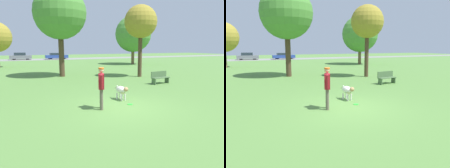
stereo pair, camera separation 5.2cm
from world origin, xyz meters
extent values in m
plane|color=#56843D|center=(0.00, 0.00, 0.00)|extent=(120.00, 120.00, 0.00)
cube|color=gray|center=(0.00, 36.82, 0.01)|extent=(120.00, 6.00, 0.01)
cylinder|color=#665B4C|center=(-0.79, 0.30, 0.42)|extent=(0.17, 0.17, 0.85)
cylinder|color=#665B4C|center=(-0.88, 0.06, 0.42)|extent=(0.17, 0.17, 0.85)
cube|color=maroon|center=(-0.83, 0.18, 1.15)|extent=(0.36, 0.51, 0.60)
cylinder|color=maroon|center=(-0.75, 0.42, 1.15)|extent=(0.16, 0.23, 0.61)
cylinder|color=maroon|center=(-0.92, -0.07, 1.15)|extent=(0.16, 0.23, 0.61)
sphere|color=tan|center=(-0.83, 0.18, 1.59)|extent=(0.27, 0.27, 0.21)
cylinder|color=#D15B19|center=(-0.83, 0.18, 1.67)|extent=(0.28, 0.28, 0.06)
ellipsoid|color=silver|center=(0.60, 1.28, 0.48)|extent=(0.42, 0.71, 0.34)
ellipsoid|color=tan|center=(0.62, 1.10, 0.42)|extent=(0.26, 0.21, 0.19)
sphere|color=tan|center=(0.65, 0.87, 0.58)|extent=(0.24, 0.24, 0.22)
cylinder|color=silver|center=(0.72, 1.08, 0.16)|extent=(0.08, 0.08, 0.31)
cylinder|color=silver|center=(0.53, 1.06, 0.16)|extent=(0.08, 0.08, 0.31)
cylinder|color=silver|center=(0.67, 1.50, 0.16)|extent=(0.08, 0.08, 0.31)
cylinder|color=silver|center=(0.48, 1.48, 0.16)|extent=(0.08, 0.08, 0.31)
cylinder|color=silver|center=(0.55, 1.71, 0.53)|extent=(0.08, 0.24, 0.21)
cylinder|color=#33D838|center=(0.58, 0.33, 0.01)|extent=(0.23, 0.23, 0.02)
torus|color=#33D838|center=(0.58, 0.33, 0.01)|extent=(0.23, 0.23, 0.02)
cylinder|color=#4C3826|center=(-0.32, 10.64, 1.80)|extent=(0.44, 0.44, 3.61)
sphere|color=#4C8938|center=(-0.32, 10.64, 5.22)|extent=(4.31, 4.31, 4.31)
cylinder|color=#4C3826|center=(5.63, 7.90, 1.76)|extent=(0.33, 0.33, 3.51)
sphere|color=olive|center=(5.63, 7.90, 4.51)|extent=(2.67, 2.67, 2.67)
cylinder|color=brown|center=(11.52, 19.52, 1.17)|extent=(0.43, 0.43, 2.34)
sphere|color=#4C8938|center=(11.52, 19.52, 4.23)|extent=(5.02, 5.02, 5.02)
cube|color=slate|center=(-2.82, 37.16, 0.54)|extent=(3.93, 1.74, 0.62)
cube|color=#232D38|center=(-2.94, 37.16, 1.10)|extent=(2.05, 1.47, 0.52)
cylinder|color=black|center=(-1.64, 37.85, 0.32)|extent=(0.65, 0.21, 0.65)
cylinder|color=black|center=(-1.67, 36.42, 0.32)|extent=(0.65, 0.21, 0.65)
cylinder|color=black|center=(-3.98, 37.90, 0.32)|extent=(0.65, 0.21, 0.65)
cylinder|color=black|center=(-4.00, 36.47, 0.32)|extent=(0.65, 0.21, 0.65)
cube|color=#284293|center=(3.81, 36.69, 0.52)|extent=(4.37, 1.81, 0.58)
cube|color=#232D38|center=(3.68, 36.69, 1.02)|extent=(2.28, 1.54, 0.42)
cylinder|color=black|center=(5.13, 37.45, 0.33)|extent=(0.66, 0.20, 0.66)
cylinder|color=black|center=(5.11, 35.91, 0.33)|extent=(0.66, 0.20, 0.66)
cylinder|color=black|center=(2.51, 37.47, 0.33)|extent=(0.66, 0.20, 0.66)
cylinder|color=black|center=(2.50, 35.93, 0.33)|extent=(0.66, 0.20, 0.66)
cube|color=#4C6B42|center=(5.08, 4.23, 0.41)|extent=(1.44, 0.61, 0.05)
cube|color=#4C6B42|center=(5.05, 4.41, 0.64)|extent=(1.39, 0.26, 0.40)
cube|color=#4C6B42|center=(5.69, 4.32, 0.20)|extent=(0.11, 0.36, 0.39)
cube|color=#4C6B42|center=(4.47, 4.14, 0.20)|extent=(0.11, 0.36, 0.39)
camera|label=1|loc=(-3.95, -7.86, 2.53)|focal=35.00mm
camera|label=2|loc=(-3.90, -7.88, 2.53)|focal=35.00mm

